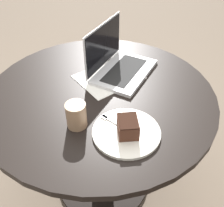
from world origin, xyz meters
The scene contains 9 objects.
ground_plane centered at (0.00, 0.00, 0.00)m, with size 12.00×12.00×0.00m, color #6B5B4C.
dining_table centered at (0.00, 0.00, 0.54)m, with size 1.06×1.06×0.71m.
paper_document centered at (-0.11, -0.06, 0.71)m, with size 0.31×0.26×0.00m.
plate centered at (0.09, 0.27, 0.71)m, with size 0.26×0.26×0.01m.
cake_slice centered at (0.09, 0.28, 0.75)m, with size 0.12×0.12×0.06m.
fork centered at (0.09, 0.21, 0.72)m, with size 0.05×0.17×0.00m.
coffee_glass centered at (0.20, 0.11, 0.76)m, with size 0.08×0.08×0.11m.
water_glass centered at (-0.28, -0.29, 0.76)m, with size 0.06×0.06×0.11m.
laptop centered at (-0.18, -0.07, 0.75)m, with size 0.40×0.34×0.24m.
Camera 1 is at (0.58, 0.75, 1.45)m, focal length 42.00 mm.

